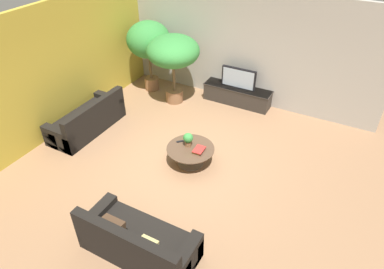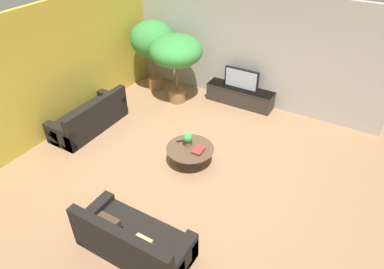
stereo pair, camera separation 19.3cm
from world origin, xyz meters
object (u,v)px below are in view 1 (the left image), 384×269
at_px(couch_by_wall, 88,120).
at_px(potted_palm_tall, 149,41).
at_px(coffee_table, 191,153).
at_px(television, 239,78).
at_px(potted_palm_corner, 173,53).
at_px(potted_plant_tabletop, 188,139).
at_px(couch_near_entry, 138,242).
at_px(media_console, 237,95).

distance_m(couch_by_wall, potted_palm_tall, 2.81).
bearing_deg(coffee_table, television, 92.04).
bearing_deg(potted_palm_tall, potted_palm_corner, -17.09).
xyz_separation_m(potted_palm_tall, potted_plant_tabletop, (2.57, -2.41, -0.88)).
xyz_separation_m(television, coffee_table, (0.10, -2.90, -0.47)).
bearing_deg(couch_near_entry, potted_palm_corner, -66.04).
bearing_deg(coffee_table, potted_palm_tall, 137.02).
xyz_separation_m(television, potted_plant_tabletop, (0.02, -2.84, -0.17)).
xyz_separation_m(television, potted_palm_corner, (-1.59, -0.72, 0.66)).
distance_m(television, coffee_table, 2.94).
distance_m(television, couch_by_wall, 4.06).
bearing_deg(couch_by_wall, media_console, 137.54).
bearing_deg(potted_palm_tall, media_console, 9.58).
bearing_deg(coffee_table, couch_by_wall, -178.53).
distance_m(potted_palm_tall, potted_palm_corner, 1.00).
bearing_deg(coffee_table, potted_palm_corner, 127.88).
height_order(media_console, couch_by_wall, couch_by_wall).
xyz_separation_m(couch_by_wall, potted_plant_tabletop, (2.74, 0.13, 0.30)).
relative_size(coffee_table, couch_near_entry, 0.54).
height_order(media_console, potted_plant_tabletop, potted_plant_tabletop).
height_order(media_console, potted_palm_tall, potted_palm_tall).
height_order(coffee_table, potted_palm_tall, potted_palm_tall).
bearing_deg(television, coffee_table, -87.96).
distance_m(television, couch_near_entry, 5.35).
distance_m(coffee_table, potted_palm_corner, 2.98).
relative_size(coffee_table, potted_palm_corner, 0.54).
height_order(couch_by_wall, potted_plant_tabletop, couch_by_wall).
bearing_deg(couch_by_wall, potted_plant_tabletop, 92.72).
relative_size(couch_by_wall, potted_palm_corner, 1.05).
bearing_deg(couch_near_entry, potted_plant_tabletop, -80.06).
height_order(television, potted_palm_tall, potted_palm_tall).
relative_size(media_console, coffee_table, 1.84).
relative_size(coffee_table, potted_plant_tabletop, 3.31).
distance_m(media_console, couch_by_wall, 4.03).
bearing_deg(potted_palm_tall, potted_plant_tabletop, -43.27).
bearing_deg(potted_palm_corner, potted_palm_tall, 162.91).
relative_size(couch_near_entry, potted_palm_corner, 1.00).
xyz_separation_m(media_console, coffee_table, (0.10, -2.90, 0.04)).
bearing_deg(potted_palm_tall, couch_near_entry, -58.46).
relative_size(couch_near_entry, potted_plant_tabletop, 6.14).
xyz_separation_m(media_console, potted_plant_tabletop, (0.02, -2.84, 0.33)).
bearing_deg(couch_by_wall, potted_palm_corner, 153.29).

